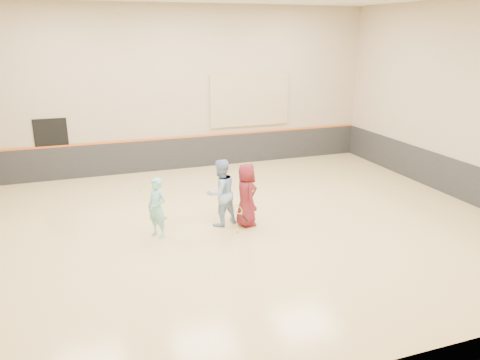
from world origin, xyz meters
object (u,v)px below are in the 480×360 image
object	(u,v)px
girl	(157,208)
spare_racket	(143,186)
instructor	(221,193)
young_man	(246,195)

from	to	relation	value
girl	spare_racket	world-z (taller)	girl
instructor	spare_racket	distance (m)	4.19
instructor	spare_racket	xyz separation A→B (m)	(-1.55, 3.80, -0.84)
young_man	spare_racket	xyz separation A→B (m)	(-2.18, 4.05, -0.78)
girl	instructor	world-z (taller)	instructor
young_man	instructor	bearing A→B (deg)	67.61
girl	spare_racket	distance (m)	4.08
young_man	spare_racket	distance (m)	4.67
spare_racket	instructor	bearing A→B (deg)	-67.85
instructor	spare_racket	bearing A→B (deg)	-87.89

